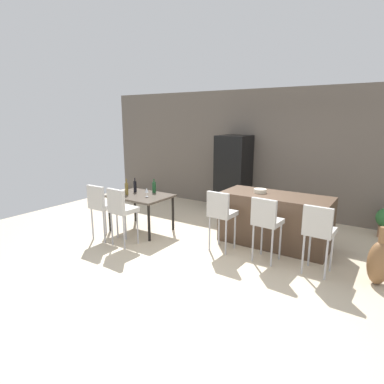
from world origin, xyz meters
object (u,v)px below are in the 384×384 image
bar_chair_left (221,212)px  refrigerator (233,174)px  dining_chair_near (101,204)px  dining_table (141,199)px  floor_vase (379,262)px  dining_chair_far (121,208)px  wine_bottle_end (127,189)px  bar_chair_right (319,229)px  fruit_bowl (260,191)px  wine_bottle_left (135,186)px  bar_chair_middle (266,220)px  wine_bottle_middle (154,187)px  wine_glass_right (147,190)px  kitchen_island (275,220)px

bar_chair_left → refrigerator: refrigerator is taller
bar_chair_left → dining_chair_near: size_ratio=1.00×
dining_table → floor_vase: (4.18, 0.16, -0.34)m
dining_chair_far → floor_vase: bearing=13.5°
wine_bottle_end → bar_chair_right: bearing=1.9°
fruit_bowl → wine_bottle_left: bearing=-165.9°
bar_chair_middle → wine_bottle_middle: bearing=172.6°
bar_chair_right → dining_chair_near: 3.74m
refrigerator → dining_chair_far: bearing=-102.0°
bar_chair_middle → dining_table: (-2.63, 0.02, -0.03)m
wine_bottle_end → floor_vase: wine_bottle_end is taller
wine_bottle_end → dining_table: bearing=29.5°
wine_glass_right → dining_table: bearing=168.4°
dining_chair_near → wine_bottle_left: (-0.01, 0.93, 0.16)m
wine_bottle_left → wine_bottle_middle: wine_bottle_left is taller
dining_chair_far → wine_glass_right: dining_chair_far is taller
bar_chair_right → dining_table: size_ratio=0.90×
wine_bottle_end → wine_bottle_middle: 0.56m
wine_bottle_middle → wine_bottle_end: bearing=-126.6°
wine_glass_right → fruit_bowl: 2.16m
wine_bottle_end → fruit_bowl: 2.61m
dining_table → refrigerator: refrigerator is taller
wine_bottle_middle → refrigerator: size_ratio=0.15×
bar_chair_left → wine_bottle_left: 2.11m
bar_chair_left → wine_glass_right: size_ratio=6.03×
bar_chair_left → dining_table: 1.83m
wine_bottle_end → fruit_bowl: bearing=20.2°
bar_chair_left → wine_bottle_middle: (-1.74, 0.33, 0.16)m
kitchen_island → dining_chair_far: (-2.24, -1.56, 0.24)m
wine_bottle_end → fruit_bowl: size_ratio=1.44×
wine_bottle_left → refrigerator: (1.19, 2.14, 0.06)m
dining_chair_far → wine_bottle_left: size_ratio=3.55×
bar_chair_left → floor_vase: 2.39m
bar_chair_left → wine_glass_right: 1.64m
floor_vase → kitchen_island: bearing=160.1°
bar_chair_left → wine_bottle_middle: bar_chair_left is taller
bar_chair_right → wine_bottle_middle: 3.34m
wine_glass_right → floor_vase: 4.02m
wine_bottle_end → wine_bottle_middle: (0.33, 0.45, -0.01)m
bar_chair_left → wine_bottle_middle: bearing=169.2°
bar_chair_left → dining_table: bearing=179.4°
bar_chair_right → dining_chair_far: 3.24m
wine_bottle_middle → wine_glass_right: size_ratio=1.62×
dining_table → wine_glass_right: size_ratio=6.68×
kitchen_island → refrigerator: (-1.59, 1.51, 0.46)m
bar_chair_middle → wine_bottle_left: size_ratio=3.55×
wine_bottle_end → refrigerator: size_ratio=0.18×
bar_chair_middle → dining_chair_near: 2.99m
floor_vase → dining_chair_far: bearing=-166.5°
kitchen_island → bar_chair_middle: bearing=-80.7°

